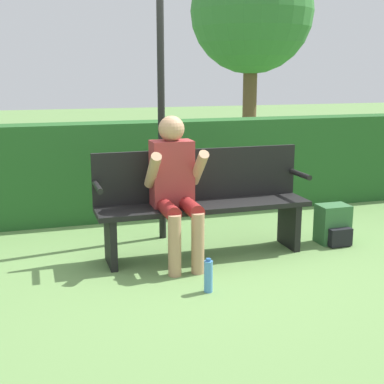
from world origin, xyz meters
The scene contains 8 objects.
ground_plane centered at (0.00, 0.00, 0.00)m, with size 40.00×40.00×0.00m, color #668E4C.
hedge_back centered at (0.00, 1.53, 0.55)m, with size 12.00×0.41×1.11m.
park_bench centered at (0.00, 0.07, 0.51)m, with size 1.97×0.41×0.97m.
person_seated centered at (-0.29, -0.07, 0.72)m, with size 0.50×0.62×1.29m.
backpack centered at (1.34, -0.03, 0.18)m, with size 0.31×0.30×0.38m.
water_bottle centered at (-0.24, -0.81, 0.13)m, with size 0.07×0.07×0.27m.
signpost centered at (-0.23, 0.63, 1.55)m, with size 0.37×0.09×2.74m.
tree centered at (2.87, 5.67, 2.78)m, with size 2.41×2.41×4.01m.
Camera 1 is at (-1.50, -4.46, 1.68)m, focal length 50.00 mm.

